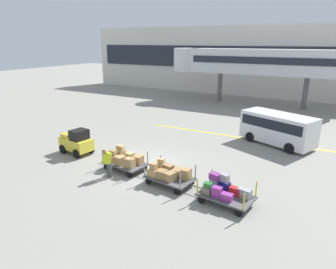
# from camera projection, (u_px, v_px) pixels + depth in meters

# --- Properties ---
(ground_plane) EXTENTS (120.00, 120.00, 0.00)m
(ground_plane) POSITION_uv_depth(u_px,v_px,m) (145.00, 166.00, 16.78)
(ground_plane) COLOR gray
(apron_lead_line) EXTENTS (14.97, 0.26, 0.01)m
(apron_lead_line) POSITION_uv_depth(u_px,v_px,m) (244.00, 138.00, 21.61)
(apron_lead_line) COLOR yellow
(apron_lead_line) RESTS_ON ground_plane
(terminal_building) EXTENTS (48.72, 2.51, 8.59)m
(terminal_building) POSITION_uv_depth(u_px,v_px,m) (259.00, 61.00, 37.16)
(terminal_building) COLOR beige
(terminal_building) RESTS_ON ground_plane
(jet_bridge) EXTENTS (18.51, 3.00, 5.91)m
(jet_bridge) POSITION_uv_depth(u_px,v_px,m) (246.00, 62.00, 32.11)
(jet_bridge) COLOR silver
(jet_bridge) RESTS_ON ground_plane
(baggage_tug) EXTENTS (2.23, 1.47, 1.58)m
(baggage_tug) POSITION_uv_depth(u_px,v_px,m) (76.00, 142.00, 18.51)
(baggage_tug) COLOR gold
(baggage_tug) RESTS_ON ground_plane
(baggage_cart_lead) EXTENTS (3.07, 1.69, 1.18)m
(baggage_cart_lead) POSITION_uv_depth(u_px,v_px,m) (125.00, 160.00, 16.22)
(baggage_cart_lead) COLOR #4C4C4F
(baggage_cart_lead) RESTS_ON ground_plane
(baggage_cart_middle) EXTENTS (3.07, 1.69, 1.10)m
(baggage_cart_middle) POSITION_uv_depth(u_px,v_px,m) (168.00, 174.00, 14.57)
(baggage_cart_middle) COLOR #4C4C4F
(baggage_cart_middle) RESTS_ON ground_plane
(baggage_cart_tail) EXTENTS (3.07, 1.69, 1.18)m
(baggage_cart_tail) POSITION_uv_depth(u_px,v_px,m) (224.00, 191.00, 12.89)
(baggage_cart_tail) COLOR #4C4C4F
(baggage_cart_tail) RESTS_ON ground_plane
(baggage_handler) EXTENTS (0.51, 0.53, 1.56)m
(baggage_handler) POSITION_uv_depth(u_px,v_px,m) (108.00, 162.00, 15.18)
(baggage_handler) COLOR #4C4C4C
(baggage_handler) RESTS_ON ground_plane
(shuttle_van) EXTENTS (5.16, 3.60, 2.10)m
(shuttle_van) POSITION_uv_depth(u_px,v_px,m) (278.00, 127.00, 20.00)
(shuttle_van) COLOR silver
(shuttle_van) RESTS_ON ground_plane
(safety_cone_near) EXTENTS (0.36, 0.36, 0.55)m
(safety_cone_near) POSITION_uv_depth(u_px,v_px,m) (71.00, 137.00, 21.01)
(safety_cone_near) COLOR #EA590F
(safety_cone_near) RESTS_ON ground_plane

